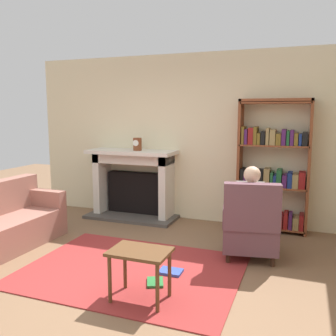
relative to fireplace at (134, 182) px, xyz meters
The scene contains 11 objects.
ground 2.55m from the fireplace, 68.03° to the right, with size 14.00×14.00×0.00m, color brown.
back_wall 1.22m from the fireplace, 15.08° to the left, with size 5.60×0.10×2.70m, color beige.
area_rug 2.28m from the fireplace, 65.11° to the right, with size 2.40×1.80×0.01m, color maroon.
fireplace is the anchor object (origin of this frame).
mantel_clock 0.67m from the fireplace, 39.96° to the right, with size 0.14×0.14×0.21m.
bookshelf 2.28m from the fireplace, ahead, with size 1.03×0.32×1.96m.
armchair_reading 2.44m from the fireplace, 29.45° to the right, with size 0.75×0.73×0.97m.
seated_reader 2.36m from the fireplace, 27.26° to the right, with size 0.42×0.58×1.14m.
sofa_floral 2.23m from the fireplace, 116.04° to the right, with size 0.76×1.72×0.85m.
side_table 2.88m from the fireplace, 63.21° to the right, with size 0.56×0.39×0.50m.
scattered_books 2.51m from the fireplace, 56.74° to the right, with size 0.31×0.53×0.03m.
Camera 1 is at (1.75, -3.23, 1.76)m, focal length 39.25 mm.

